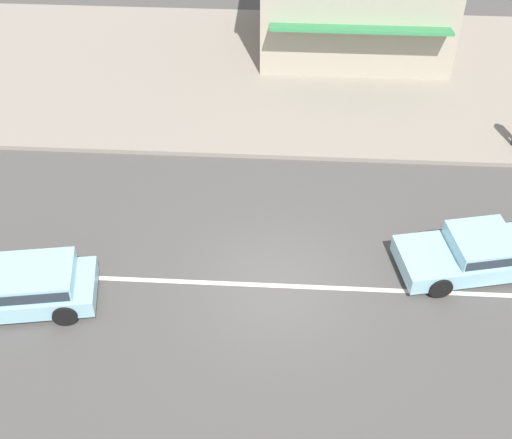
# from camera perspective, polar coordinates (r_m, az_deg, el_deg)

# --- Properties ---
(ground_plane) EXTENTS (160.00, 160.00, 0.00)m
(ground_plane) POSITION_cam_1_polar(r_m,az_deg,el_deg) (18.18, 1.70, -5.31)
(ground_plane) COLOR #4C4947
(lane_centre_stripe) EXTENTS (50.40, 0.14, 0.01)m
(lane_centre_stripe) POSITION_cam_1_polar(r_m,az_deg,el_deg) (18.18, 1.70, -5.31)
(lane_centre_stripe) COLOR silver
(lane_centre_stripe) RESTS_ON ground
(kerb_strip) EXTENTS (68.00, 10.00, 0.15)m
(kerb_strip) POSITION_cam_1_polar(r_m,az_deg,el_deg) (26.28, 2.52, 11.51)
(kerb_strip) COLOR gray
(kerb_strip) RESTS_ON ground
(sedan_pale_blue_0) EXTENTS (4.42, 2.52, 1.06)m
(sedan_pale_blue_0) POSITION_cam_1_polar(r_m,az_deg,el_deg) (19.14, 17.42, -2.50)
(sedan_pale_blue_0) COLOR #93C6D6
(sedan_pale_blue_0) RESTS_ON ground
(hatchback_pale_blue_1) EXTENTS (3.98, 2.19, 1.10)m
(hatchback_pale_blue_1) POSITION_cam_1_polar(r_m,az_deg,el_deg) (18.26, -18.08, -5.07)
(hatchback_pale_blue_1) COLOR #93C6D6
(hatchback_pale_blue_1) RESTS_ON ground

